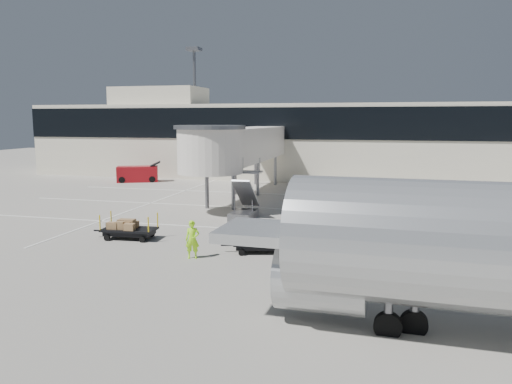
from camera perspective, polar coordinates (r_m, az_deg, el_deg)
ground at (r=27.51m, az=-1.51°, el=-5.21°), size 140.00×140.00×0.00m
lane_markings at (r=36.52m, az=1.53°, el=-1.80°), size 40.00×30.00×0.02m
terminal at (r=56.22m, az=6.62°, el=5.92°), size 64.00×12.11×15.20m
jet_bridge at (r=39.68m, az=-2.16°, el=5.22°), size 5.70×20.40×6.03m
baggage_tug at (r=33.65m, az=8.97°, el=-1.76°), size 2.65×1.90×1.65m
suitcase_cart at (r=29.90m, az=6.58°, el=-3.25°), size 3.38×2.26×1.31m
box_cart_near at (r=24.42m, az=0.67°, el=-5.76°), size 3.39×1.98×1.30m
box_cart_far at (r=27.92m, az=-14.10°, el=-4.07°), size 3.56×1.62×1.38m
ground_worker at (r=23.46m, az=-7.28°, el=-5.40°), size 0.75×0.59×1.80m
minivan at (r=38.20m, az=22.04°, el=-0.42°), size 3.07×4.86×1.71m
belt_loader at (r=52.90m, az=-13.35°, el=2.01°), size 4.66×3.24×2.11m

